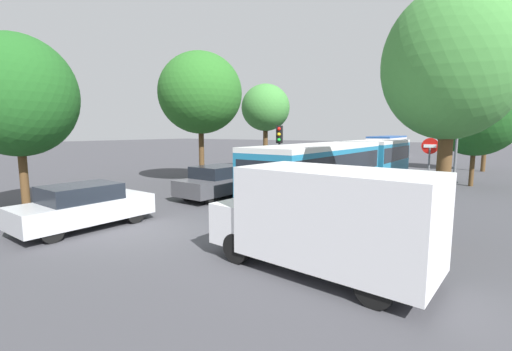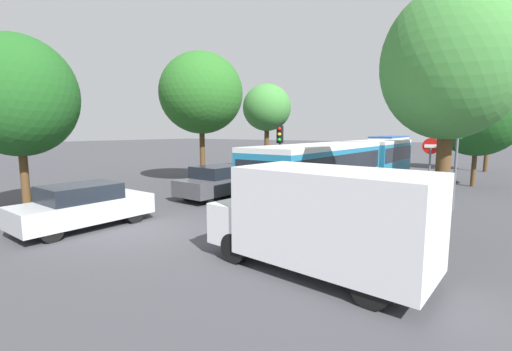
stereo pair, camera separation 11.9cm
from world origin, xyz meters
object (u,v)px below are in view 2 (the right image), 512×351
Objects in this scene: articulated_bus at (349,162)px; tree_right_near at (447,69)px; tree_right_far at (489,107)px; queued_car_graphite at (220,181)px; city_bus_rear at (390,145)px; tree_left_near at (18,96)px; queued_car_tan at (282,170)px; no_entry_sign at (430,160)px; queued_car_blue at (352,157)px; traffic_light at (280,143)px; white_van at (323,217)px; queued_car_silver at (83,206)px; direction_sign_post at (457,146)px; tree_left_far at (267,108)px; queued_car_navy at (326,162)px; tree_left_mid at (201,93)px; tree_right_mid at (476,110)px.

tree_right_near reaches higher than articulated_bus.
queued_car_graphite is at bearing -117.27° from tree_right_far.
tree_left_near reaches higher than city_bus_rear.
no_entry_sign is at bearing -97.74° from queued_car_tan.
queued_car_tan is at bearing -177.14° from queued_car_blue.
queued_car_tan is 1.22× the size of traffic_light.
white_van is at bearing -118.13° from tree_right_near.
traffic_light is at bearing -7.10° from queued_car_silver.
no_entry_sign is 1.71m from direction_sign_post.
tree_left_far is at bearing -48.33° from white_van.
queued_car_silver is 12.46m from queued_car_tan.
queued_car_silver is 0.94× the size of queued_car_navy.
no_entry_sign is (8.11, -7.82, 1.11)m from queued_car_navy.
direction_sign_post is at bearing -41.73° from queued_car_silver.
queued_car_navy is 0.66× the size of tree_left_far.
tree_left_mid is 15.56m from tree_right_mid.
tree_right_mid is (9.46, -1.68, 3.52)m from queued_car_navy.
articulated_bus is at bearing -27.17° from tree_left_far.
direction_sign_post is at bearing -67.62° from queued_car_graphite.
tree_left_far reaches higher than direction_sign_post.
white_van is at bearing 85.49° from direction_sign_post.
tree_right_mid is (9.74, 4.55, 3.58)m from queued_car_tan.
articulated_bus is at bearing -21.02° from direction_sign_post.
queued_car_graphite is at bearing -61.72° from no_entry_sign.
articulated_bus is 7.65m from tree_right_mid.
white_van reaches higher than queued_car_navy.
articulated_bus is at bearing -173.01° from city_bus_rear.
direction_sign_post is 13.58m from tree_left_mid.
tree_left_mid is (-3.96, 3.03, 4.58)m from queued_car_graphite.
tree_left_far is 13.61m from tree_right_mid.
traffic_light is 0.48× the size of tree_right_mid.
tree_right_mid is at bearing -27.27° from queued_car_silver.
queued_car_silver is 4.89m from tree_left_near.
tree_left_mid reaches higher than tree_right_far.
direction_sign_post is (9.45, -2.73, 1.84)m from queued_car_tan.
no_entry_sign reaches higher than queued_car_navy.
tree_right_mid reaches higher than queued_car_blue.
tree_left_near is at bearing -87.62° from tree_left_mid.
no_entry_sign is 12.78m from tree_left_mid.
tree_left_far reaches higher than queued_car_blue.
tree_left_mid is at bearing 130.86° from queued_car_tan.
queued_car_silver is 28.31m from tree_right_far.
articulated_bus is at bearing 59.44° from tree_left_near.
queued_car_blue reaches higher than queued_car_silver.
direction_sign_post is 0.55× the size of tree_left_near.
tree_right_far is at bearing -24.35° from queued_car_graphite.
tree_left_mid is at bearing -130.36° from tree_right_far.
tree_right_near reaches higher than queued_car_tan.
tree_left_far is at bearing 168.47° from city_bus_rear.
queued_car_silver is 20.00m from tree_right_mid.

